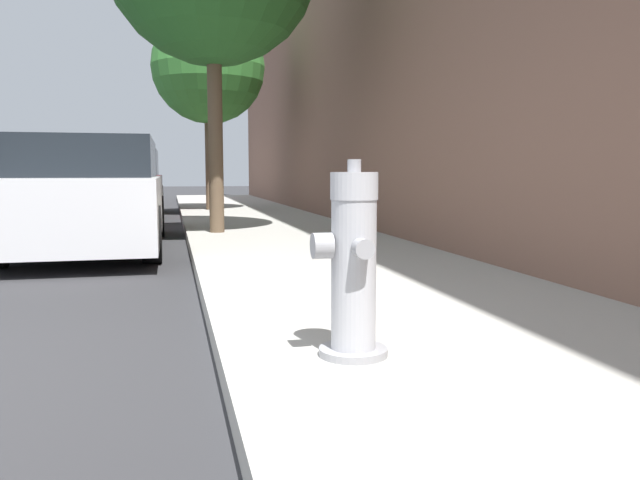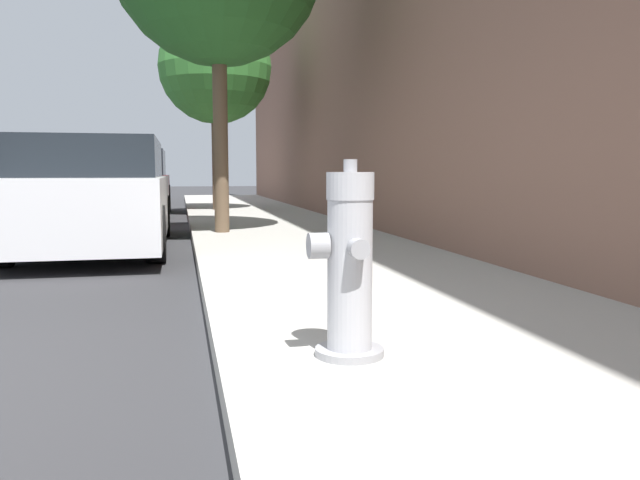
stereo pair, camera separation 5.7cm
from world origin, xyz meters
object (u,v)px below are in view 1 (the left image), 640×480
at_px(fire_hydrant, 353,267).
at_px(parked_car_near, 90,196).
at_px(parked_car_mid, 121,185).
at_px(street_tree_far, 209,67).

relative_size(fire_hydrant, parked_car_near, 0.20).
xyz_separation_m(fire_hydrant, parked_car_mid, (-1.81, 11.39, 0.15)).
relative_size(fire_hydrant, parked_car_mid, 0.22).
bearing_deg(fire_hydrant, parked_car_near, 107.71).
relative_size(fire_hydrant, street_tree_far, 0.20).
bearing_deg(parked_car_near, parked_car_mid, 90.58).
bearing_deg(street_tree_far, parked_car_near, -107.27).
bearing_deg(fire_hydrant, parked_car_mid, 99.04).
bearing_deg(parked_car_near, street_tree_far, 72.73).
bearing_deg(parked_car_near, fire_hydrant, -72.29).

